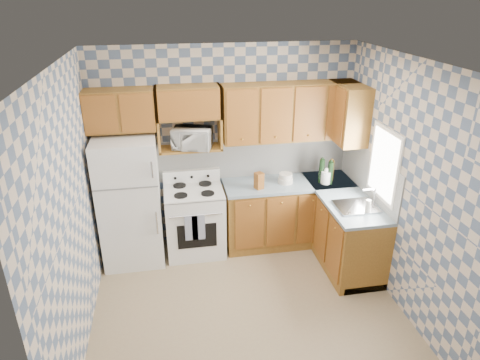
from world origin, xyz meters
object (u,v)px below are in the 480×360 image
object	(u,v)px
stove_body	(195,221)
microwave	(192,138)
refrigerator	(130,201)
electric_kettle	(326,177)

from	to	relation	value
stove_body	microwave	size ratio (longest dim) A/B	1.89
refrigerator	microwave	xyz separation A→B (m)	(0.83, 0.14, 0.74)
refrigerator	stove_body	bearing A→B (deg)	1.78
microwave	electric_kettle	distance (m)	1.84
stove_body	microwave	world-z (taller)	microwave
refrigerator	electric_kettle	distance (m)	2.57
stove_body	electric_kettle	xyz separation A→B (m)	(1.76, -0.10, 0.55)
stove_body	microwave	xyz separation A→B (m)	(0.02, 0.12, 1.13)
microwave	electric_kettle	size ratio (longest dim) A/B	2.82
refrigerator	microwave	world-z (taller)	microwave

